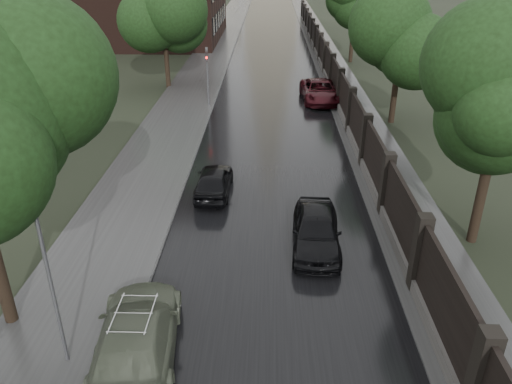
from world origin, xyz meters
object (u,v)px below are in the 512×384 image
object	(u,v)px
tree_right_a	(500,114)
volga_sedan	(137,337)
car_right_near	(316,230)
hatchback_left	(214,181)
car_right_far	(320,91)
tree_right_b	(401,41)
lamp_post	(50,281)
traffic_light	(207,72)
tree_left_far	(163,17)
tree_right_c	(355,7)

from	to	relation	value
tree_right_a	volga_sedan	size ratio (longest dim) A/B	1.36
car_right_near	hatchback_left	bearing A→B (deg)	137.05
hatchback_left	car_right_far	xyz separation A→B (m)	(5.96, 14.89, 0.09)
tree_right_b	lamp_post	xyz separation A→B (m)	(-12.90, -20.50, -2.28)
tree_right_a	traffic_light	xyz separation A→B (m)	(-11.80, 16.99, -2.55)
volga_sedan	hatchback_left	world-z (taller)	volga_sedan
tree_left_far	volga_sedan	distance (m)	28.97
hatchback_left	car_right_far	distance (m)	16.04
tree_right_b	lamp_post	bearing A→B (deg)	-122.18
volga_sedan	car_right_far	world-z (taller)	volga_sedan
car_right_near	car_right_far	xyz separation A→B (m)	(1.80, 19.17, 0.00)
tree_right_b	traffic_light	size ratio (longest dim) A/B	1.75
tree_right_c	tree_right_a	bearing A→B (deg)	-90.00
tree_right_a	car_right_near	size ratio (longest dim) A/B	1.65
tree_left_far	hatchback_left	world-z (taller)	tree_left_far
lamp_post	car_right_near	size ratio (longest dim) A/B	1.20
traffic_light	lamp_post	bearing A→B (deg)	-92.68
car_right_near	tree_right_b	bearing A→B (deg)	70.87
volga_sedan	car_right_near	xyz separation A→B (m)	(5.16, 5.66, -0.03)
volga_sedan	hatchback_left	size ratio (longest dim) A/B	1.39
lamp_post	car_right_far	bearing A→B (deg)	70.65
tree_left_far	car_right_near	xyz separation A→B (m)	(9.60, -22.61, -4.52)
hatchback_left	lamp_post	bearing A→B (deg)	75.60
tree_left_far	tree_right_a	world-z (taller)	tree_left_far
lamp_post	car_right_far	xyz separation A→B (m)	(8.80, 25.06, -1.94)
tree_left_far	lamp_post	world-z (taller)	tree_left_far
tree_left_far	tree_right_b	bearing A→B (deg)	-27.30
tree_right_c	hatchback_left	bearing A→B (deg)	-109.56
tree_right_a	car_right_far	world-z (taller)	tree_right_a
traffic_light	car_right_near	bearing A→B (deg)	-71.47
traffic_light	tree_right_c	bearing A→B (deg)	51.82
hatchback_left	car_right_near	xyz separation A→B (m)	(4.16, -4.28, 0.09)
tree_left_far	tree_right_b	world-z (taller)	tree_left_far
lamp_post	car_right_far	world-z (taller)	lamp_post
tree_right_a	hatchback_left	distance (m)	11.55
car_right_near	car_right_far	bearing A→B (deg)	87.50
volga_sedan	car_right_near	distance (m)	7.66
lamp_post	car_right_near	world-z (taller)	lamp_post
tree_right_b	volga_sedan	bearing A→B (deg)	-118.61
tree_left_far	traffic_light	size ratio (longest dim) A/B	1.85
tree_right_b	lamp_post	size ratio (longest dim) A/B	1.37
tree_right_b	hatchback_left	xyz separation A→B (m)	(-10.06, -10.32, -4.31)
hatchback_left	car_right_near	world-z (taller)	car_right_near
tree_right_c	lamp_post	xyz separation A→B (m)	(-12.90, -38.50, -2.28)
tree_right_c	hatchback_left	distance (m)	30.37
tree_left_far	tree_right_a	size ratio (longest dim) A/B	1.05
tree_right_a	volga_sedan	world-z (taller)	tree_right_a
traffic_light	car_right_far	bearing A→B (deg)	11.51
tree_right_c	tree_right_b	bearing A→B (deg)	-90.00
volga_sedan	lamp_post	bearing A→B (deg)	1.05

